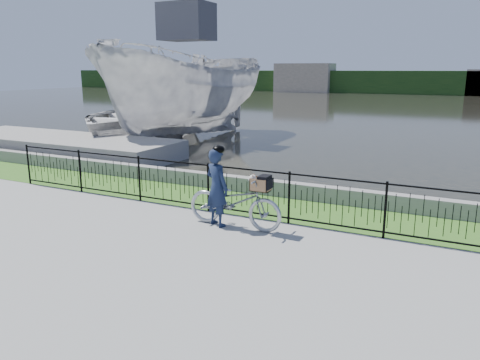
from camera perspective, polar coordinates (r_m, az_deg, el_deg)
The scene contains 12 objects.
ground at distance 9.25m, azimuth -3.50°, elevation -7.24°, with size 120.00×120.00×0.00m, color gray.
grass_strip at distance 11.46m, azimuth 3.01°, elevation -3.12°, with size 60.00×2.00×0.01m, color #3B6D22.
water at distance 40.84m, azimuth 20.55°, elevation 7.99°, with size 120.00×120.00×0.00m, color black.
quay_wall at distance 12.30m, azimuth 4.89°, elevation -1.05°, with size 60.00×0.30×0.40m, color gray.
fence at distance 10.43m, azimuth 0.85°, elevation -1.51°, with size 14.00×0.06×1.15m, color black, non-canonical shape.
far_treeline at distance 67.64m, azimuth 23.29°, elevation 10.86°, with size 120.00×6.00×3.00m, color #214219.
far_building_left at distance 69.21m, azimuth 7.88°, elevation 12.25°, with size 8.00×4.00×4.00m, color #A19281.
dock at distance 19.58m, azimuth -21.15°, elevation 3.96°, with size 10.00×3.00×0.70m, color gray.
bicycle_rig at distance 9.77m, azimuth -0.62°, elevation -2.59°, with size 2.13×0.74×1.20m.
cyclist at distance 9.83m, azimuth -2.83°, elevation -0.76°, with size 0.71×0.59×1.73m.
boat_near at distance 21.83m, azimuth -6.32°, elevation 10.62°, with size 4.81×11.31×6.08m.
boat_far at distance 22.90m, azimuth -11.89°, elevation 7.44°, with size 8.68×10.77×1.98m.
Camera 1 is at (4.37, -7.48, 3.26)m, focal length 35.00 mm.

